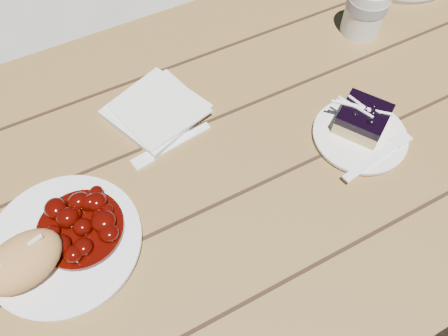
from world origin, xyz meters
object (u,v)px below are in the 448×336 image
picnic_table (262,182)px  dessert_plate (360,136)px  blueberry_cake (363,119)px  bread_roll (22,262)px  coffee_cup (366,10)px  main_plate (65,243)px

picnic_table → dessert_plate: size_ratio=12.42×
dessert_plate → blueberry_cake: blueberry_cake is taller
picnic_table → blueberry_cake: (0.15, -0.06, 0.19)m
bread_roll → coffee_cup: (0.76, 0.21, 0.00)m
picnic_table → bread_roll: size_ratio=16.92×
bread_roll → blueberry_cake: (0.59, -0.01, -0.01)m
coffee_cup → dessert_plate: bearing=-127.5°
blueberry_cake → coffee_cup: size_ratio=1.07×
picnic_table → blueberry_cake: size_ratio=18.23×
bread_roll → blueberry_cake: bearing=-0.9°
blueberry_cake → coffee_cup: bearing=20.3°
main_plate → bread_roll: 0.07m
bread_roll → dessert_plate: 0.58m
blueberry_cake → coffee_cup: 0.27m
main_plate → dessert_plate: bearing=-4.8°
picnic_table → blueberry_cake: 0.25m
main_plate → dessert_plate: 0.53m
main_plate → bread_roll: bearing=-160.0°
bread_roll → coffee_cup: size_ratio=1.15×
picnic_table → main_plate: 0.42m
main_plate → blueberry_cake: size_ratio=2.08×
picnic_table → dessert_plate: (0.14, -0.08, 0.17)m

